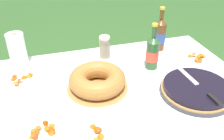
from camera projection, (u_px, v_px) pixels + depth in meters
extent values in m
cube|color=#A87A47|center=(115.00, 95.00, 1.41)|extent=(1.59, 1.10, 0.03)
cylinder|color=#A87A47|center=(179.00, 78.00, 2.16)|extent=(0.06, 0.06, 0.65)
cube|color=white|center=(115.00, 92.00, 1.40)|extent=(1.60, 1.11, 0.00)
cube|color=white|center=(94.00, 55.00, 1.87)|extent=(1.60, 0.00, 0.10)
cylinder|color=#38383D|center=(196.00, 92.00, 1.37)|extent=(0.39, 0.39, 0.02)
cylinder|color=#B78447|center=(196.00, 90.00, 1.37)|extent=(0.38, 0.38, 0.01)
cylinder|color=black|center=(197.00, 87.00, 1.36)|extent=(0.36, 0.36, 0.03)
cube|color=silver|center=(187.00, 75.00, 1.42)|extent=(0.03, 0.19, 0.00)
cube|color=black|center=(214.00, 99.00, 1.23)|extent=(0.03, 0.09, 0.01)
cylinder|color=#B78447|center=(98.00, 87.00, 1.42)|extent=(0.35, 0.35, 0.01)
torus|color=#AD7033|center=(97.00, 80.00, 1.39)|extent=(0.32, 0.32, 0.10)
cylinder|color=beige|center=(105.00, 52.00, 1.69)|extent=(0.07, 0.07, 0.09)
cylinder|color=beige|center=(105.00, 50.00, 1.69)|extent=(0.07, 0.07, 0.09)
cylinder|color=beige|center=(105.00, 49.00, 1.68)|extent=(0.07, 0.07, 0.09)
cylinder|color=beige|center=(105.00, 47.00, 1.67)|extent=(0.07, 0.07, 0.09)
cylinder|color=beige|center=(105.00, 45.00, 1.67)|extent=(0.07, 0.07, 0.09)
cylinder|color=beige|center=(105.00, 43.00, 1.66)|extent=(0.07, 0.07, 0.09)
torus|color=beige|center=(105.00, 37.00, 1.63)|extent=(0.07, 0.07, 0.01)
cylinder|color=#2D562D|center=(152.00, 55.00, 1.57)|extent=(0.08, 0.08, 0.18)
cylinder|color=#E54C38|center=(152.00, 55.00, 1.57)|extent=(0.08, 0.08, 0.07)
cone|color=#2D562D|center=(154.00, 39.00, 1.51)|extent=(0.08, 0.08, 0.04)
cylinder|color=#2D562D|center=(154.00, 31.00, 1.48)|extent=(0.03, 0.03, 0.06)
cylinder|color=gold|center=(155.00, 25.00, 1.46)|extent=(0.03, 0.03, 0.02)
cylinder|color=brown|center=(160.00, 37.00, 1.78)|extent=(0.08, 0.08, 0.20)
cylinder|color=#334C93|center=(159.00, 37.00, 1.79)|extent=(0.08, 0.08, 0.07)
cone|color=brown|center=(161.00, 21.00, 1.72)|extent=(0.08, 0.08, 0.04)
cylinder|color=brown|center=(162.00, 14.00, 1.70)|extent=(0.03, 0.03, 0.06)
cylinder|color=gold|center=(163.00, 8.00, 1.67)|extent=(0.03, 0.03, 0.02)
cylinder|color=white|center=(97.00, 133.00, 1.13)|extent=(0.22, 0.22, 0.01)
torus|color=white|center=(97.00, 131.00, 1.12)|extent=(0.21, 0.21, 0.01)
cone|color=#CD681C|center=(92.00, 126.00, 1.14)|extent=(0.04, 0.04, 0.03)
cone|color=#AB5216|center=(97.00, 129.00, 1.11)|extent=(0.03, 0.04, 0.02)
cone|color=#C36B1B|center=(100.00, 136.00, 1.07)|extent=(0.04, 0.04, 0.04)
cone|color=#BE520A|center=(97.00, 128.00, 1.11)|extent=(0.05, 0.05, 0.03)
cone|color=#A9440F|center=(97.00, 129.00, 1.11)|extent=(0.05, 0.06, 0.04)
cone|color=orange|center=(97.00, 139.00, 1.06)|extent=(0.04, 0.04, 0.03)
cylinder|color=white|center=(24.00, 81.00, 1.47)|extent=(0.23, 0.23, 0.01)
torus|color=white|center=(24.00, 80.00, 1.47)|extent=(0.22, 0.22, 0.01)
cone|color=#AD4E1B|center=(14.00, 78.00, 1.47)|extent=(0.05, 0.05, 0.04)
cone|color=orange|center=(28.00, 76.00, 1.49)|extent=(0.05, 0.05, 0.03)
cone|color=#BF6D21|center=(16.00, 82.00, 1.41)|extent=(0.04, 0.04, 0.03)
cone|color=#AB5011|center=(14.00, 76.00, 1.47)|extent=(0.04, 0.04, 0.04)
cone|color=#B6530A|center=(30.00, 73.00, 1.50)|extent=(0.04, 0.04, 0.03)
cone|color=#BF4E0C|center=(19.00, 79.00, 1.44)|extent=(0.05, 0.05, 0.04)
cone|color=#C2580D|center=(23.00, 76.00, 1.48)|extent=(0.04, 0.04, 0.02)
cylinder|color=white|center=(44.00, 131.00, 1.13)|extent=(0.22, 0.22, 0.01)
torus|color=white|center=(44.00, 130.00, 1.13)|extent=(0.21, 0.21, 0.01)
cone|color=#CF6B0B|center=(32.00, 135.00, 1.09)|extent=(0.04, 0.04, 0.03)
cone|color=#CD5D19|center=(37.00, 127.00, 1.12)|extent=(0.04, 0.04, 0.03)
cone|color=#A95612|center=(52.00, 131.00, 1.11)|extent=(0.05, 0.05, 0.03)
cone|color=#C36919|center=(51.00, 125.00, 1.15)|extent=(0.04, 0.05, 0.05)
cone|color=#AD4813|center=(35.00, 134.00, 1.07)|extent=(0.05, 0.05, 0.05)
cone|color=#AA4608|center=(45.00, 122.00, 1.14)|extent=(0.04, 0.04, 0.03)
cone|color=#A6671C|center=(36.00, 131.00, 1.09)|extent=(0.05, 0.05, 0.04)
cone|color=#C56817|center=(32.00, 130.00, 1.10)|extent=(0.04, 0.04, 0.03)
cone|color=#BB6B14|center=(46.00, 127.00, 1.12)|extent=(0.03, 0.03, 0.02)
cone|color=#A9460E|center=(51.00, 131.00, 1.11)|extent=(0.05, 0.05, 0.04)
cylinder|color=white|center=(197.00, 59.00, 1.70)|extent=(0.20, 0.20, 0.01)
torus|color=white|center=(197.00, 58.00, 1.69)|extent=(0.20, 0.20, 0.01)
cone|color=#CC6617|center=(201.00, 54.00, 1.70)|extent=(0.05, 0.05, 0.03)
cone|color=#A75E11|center=(190.00, 55.00, 1.70)|extent=(0.04, 0.04, 0.02)
cone|color=#BC621B|center=(198.00, 57.00, 1.67)|extent=(0.05, 0.05, 0.04)
cone|color=#BD6116|center=(198.00, 56.00, 1.68)|extent=(0.04, 0.05, 0.04)
cone|color=#B66B0A|center=(198.00, 60.00, 1.65)|extent=(0.06, 0.06, 0.05)
cone|color=#BB5518|center=(200.00, 59.00, 1.64)|extent=(0.05, 0.05, 0.04)
cone|color=orange|center=(205.00, 56.00, 1.70)|extent=(0.04, 0.04, 0.03)
cone|color=#CC5B13|center=(201.00, 55.00, 1.69)|extent=(0.04, 0.04, 0.04)
cone|color=#CE5114|center=(194.00, 53.00, 1.71)|extent=(0.04, 0.04, 0.04)
cone|color=orange|center=(201.00, 55.00, 1.70)|extent=(0.05, 0.05, 0.04)
cylinder|color=white|center=(17.00, 50.00, 1.59)|extent=(0.11, 0.11, 0.22)
cylinder|color=#9E7A56|center=(14.00, 34.00, 1.53)|extent=(0.04, 0.04, 0.00)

